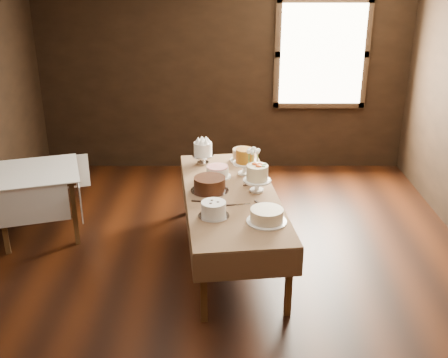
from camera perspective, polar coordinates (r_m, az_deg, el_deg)
floor at (r=5.11m, az=0.00°, el=-10.77°), size 5.00×6.00×0.01m
wall_back at (r=7.41m, az=-0.02°, el=11.55°), size 5.00×0.02×2.80m
window at (r=7.43m, az=10.31°, el=12.80°), size 1.10×0.05×1.30m
display_table at (r=5.23m, az=0.72°, el=-1.99°), size 1.12×2.31×0.69m
side_table at (r=5.99m, az=-19.22°, el=0.05°), size 1.09×1.09×0.73m
cake_meringue at (r=5.91m, az=-2.24°, el=2.68°), size 0.26×0.26×0.25m
cake_speckled at (r=6.01m, az=2.01°, el=2.51°), size 0.32×0.32×0.14m
cake_lattice at (r=5.57m, az=-0.70°, el=0.72°), size 0.28×0.28×0.11m
cake_caramel at (r=5.62m, az=2.19°, el=1.71°), size 0.25×0.25×0.29m
cake_chocolate at (r=5.22m, az=-1.52°, el=-0.60°), size 0.41×0.41×0.14m
cake_flowers at (r=5.22m, az=3.51°, el=-0.06°), size 0.27×0.27×0.28m
cake_swirl at (r=4.71m, az=-1.10°, el=-3.27°), size 0.28×0.28×0.14m
cake_cream at (r=4.64m, az=4.53°, el=-3.91°), size 0.38×0.38×0.12m
cake_server_a at (r=4.97m, az=1.95°, el=-2.69°), size 0.24×0.07×0.01m
cake_server_b at (r=4.91m, az=4.26°, el=-3.06°), size 0.13×0.23×0.01m
cake_server_c at (r=5.42m, az=-0.50°, el=-0.47°), size 0.12×0.23×0.01m
cake_server_d at (r=5.45m, az=3.51°, el=-0.37°), size 0.22×0.15×0.01m
cake_server_e at (r=5.01m, az=-1.59°, el=-2.48°), size 0.24×0.07×0.01m
flower_vase at (r=5.45m, az=3.07°, el=0.44°), size 0.16×0.16×0.15m
flower_bouquet at (r=5.38m, az=3.11°, el=2.36°), size 0.14×0.14×0.20m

